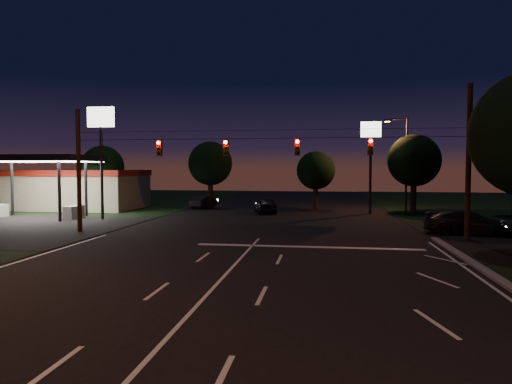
% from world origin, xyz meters
% --- Properties ---
extents(ground, '(140.00, 140.00, 0.00)m').
position_xyz_m(ground, '(0.00, 0.00, 0.00)').
color(ground, black).
rests_on(ground, ground).
extents(stop_bar, '(12.00, 0.50, 0.01)m').
position_xyz_m(stop_bar, '(3.00, 11.50, 0.01)').
color(stop_bar, silver).
rests_on(stop_bar, ground).
extents(utility_pole_right, '(0.30, 0.30, 9.00)m').
position_xyz_m(utility_pole_right, '(12.00, 15.00, 0.00)').
color(utility_pole_right, black).
rests_on(utility_pole_right, ground).
extents(utility_pole_left, '(0.28, 0.28, 8.00)m').
position_xyz_m(utility_pole_left, '(-12.00, 15.00, 0.00)').
color(utility_pole_left, black).
rests_on(utility_pole_left, ground).
extents(signal_span, '(24.00, 0.40, 1.56)m').
position_xyz_m(signal_span, '(-0.00, 14.96, 5.50)').
color(signal_span, black).
rests_on(signal_span, ground).
extents(gas_station, '(14.20, 16.10, 5.25)m').
position_xyz_m(gas_station, '(-21.86, 30.39, 2.38)').
color(gas_station, gray).
rests_on(gas_station, ground).
extents(pole_sign_left_near, '(2.20, 0.30, 9.10)m').
position_xyz_m(pole_sign_left_near, '(-14.00, 22.00, 6.98)').
color(pole_sign_left_near, black).
rests_on(pole_sign_left_near, ground).
extents(pole_sign_right, '(1.80, 0.30, 8.40)m').
position_xyz_m(pole_sign_right, '(8.00, 30.00, 6.24)').
color(pole_sign_right, black).
rests_on(pole_sign_right, ground).
extents(street_light_right_far, '(2.20, 0.35, 9.00)m').
position_xyz_m(street_light_right_far, '(11.24, 32.00, 5.24)').
color(street_light_right_far, black).
rests_on(street_light_right_far, ground).
extents(tree_far_a, '(4.20, 4.20, 6.42)m').
position_xyz_m(tree_far_a, '(-17.98, 30.12, 4.26)').
color(tree_far_a, black).
rests_on(tree_far_a, ground).
extents(tree_far_b, '(4.60, 4.60, 6.98)m').
position_xyz_m(tree_far_b, '(-7.98, 34.13, 4.61)').
color(tree_far_b, black).
rests_on(tree_far_b, ground).
extents(tree_far_c, '(3.80, 3.80, 5.86)m').
position_xyz_m(tree_far_c, '(3.02, 33.10, 3.90)').
color(tree_far_c, black).
rests_on(tree_far_c, ground).
extents(tree_far_d, '(4.80, 4.80, 7.30)m').
position_xyz_m(tree_far_d, '(12.02, 31.13, 4.83)').
color(tree_far_d, black).
rests_on(tree_far_d, ground).
extents(car_oncoming_a, '(2.85, 4.65, 1.48)m').
position_xyz_m(car_oncoming_a, '(-1.56, 29.33, 0.74)').
color(car_oncoming_a, black).
rests_on(car_oncoming_a, ground).
extents(car_oncoming_b, '(2.20, 4.12, 1.29)m').
position_xyz_m(car_oncoming_b, '(-8.75, 34.11, 0.65)').
color(car_oncoming_b, black).
rests_on(car_oncoming_b, ground).
extents(car_cross, '(5.58, 2.93, 1.54)m').
position_xyz_m(car_cross, '(12.79, 17.38, 0.77)').
color(car_cross, black).
rests_on(car_cross, ground).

